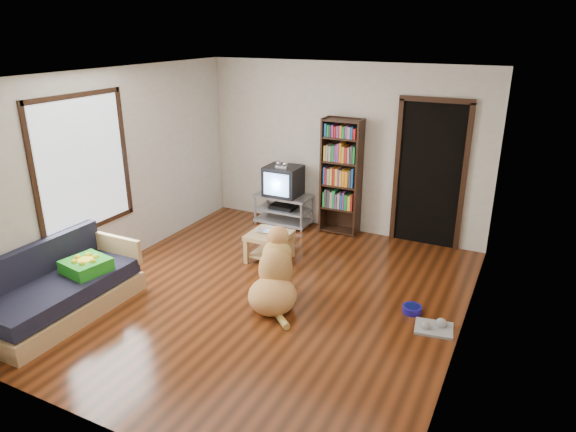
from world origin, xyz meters
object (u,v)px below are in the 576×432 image
at_px(bookshelf, 341,171).
at_px(laptop, 268,233).
at_px(dog_bowl, 412,309).
at_px(tv_stand, 283,208).
at_px(dog, 275,277).
at_px(crt_tv, 284,180).
at_px(green_cushion, 86,266).
at_px(grey_rag, 434,328).
at_px(coffee_table, 269,241).
at_px(sofa, 60,293).

bearing_deg(bookshelf, laptop, -108.65).
distance_m(dog_bowl, tv_stand, 3.19).
bearing_deg(laptop, dog, -70.33).
bearing_deg(crt_tv, green_cushion, -104.22).
bearing_deg(laptop, grey_rag, -29.39).
distance_m(tv_stand, coffee_table, 1.41).
xyz_separation_m(dog_bowl, sofa, (-3.56, -1.79, 0.22)).
relative_size(bookshelf, dog, 1.79).
bearing_deg(dog, grey_rag, 7.77).
xyz_separation_m(bookshelf, dog, (0.13, -2.43, -0.67)).
bearing_deg(green_cushion, tv_stand, 85.60).
xyz_separation_m(grey_rag, coffee_table, (-2.43, 0.76, 0.27)).
distance_m(grey_rag, tv_stand, 3.58).
bearing_deg(bookshelf, grey_rag, -48.42).
xyz_separation_m(bookshelf, sofa, (-1.92, -3.72, -0.74)).
bearing_deg(coffee_table, sofa, -121.92).
bearing_deg(dog_bowl, tv_stand, 144.57).
xyz_separation_m(green_cushion, sofa, (-0.12, -0.30, -0.23)).
bearing_deg(grey_rag, dog_bowl, 140.19).
bearing_deg(dog, bookshelf, 93.01).
height_order(crt_tv, dog, crt_tv).
relative_size(green_cushion, crt_tv, 0.77).
height_order(dog_bowl, grey_rag, dog_bowl).
height_order(dog_bowl, dog, dog).
relative_size(laptop, tv_stand, 0.38).
height_order(laptop, coffee_table, laptop).
height_order(grey_rag, crt_tv, crt_tv).
bearing_deg(crt_tv, dog_bowl, -35.75).
bearing_deg(dog_bowl, laptop, 167.26).
bearing_deg(dog_bowl, dog, -161.79).
relative_size(laptop, crt_tv, 0.59).
distance_m(grey_rag, dog, 1.85).
height_order(tv_stand, crt_tv, crt_tv).
bearing_deg(grey_rag, crt_tv, 143.81).
bearing_deg(bookshelf, tv_stand, -174.37).
height_order(grey_rag, bookshelf, bookshelf).
height_order(laptop, dog_bowl, laptop).
relative_size(crt_tv, coffee_table, 1.05).
xyz_separation_m(dog_bowl, crt_tv, (-2.59, 1.86, 0.70)).
bearing_deg(laptop, coffee_table, 77.37).
bearing_deg(grey_rag, laptop, 163.24).
bearing_deg(coffee_table, bookshelf, 70.99).
height_order(tv_stand, coffee_table, tv_stand).
relative_size(grey_rag, bookshelf, 0.22).
bearing_deg(coffee_table, dog_bowl, -13.51).
distance_m(crt_tv, coffee_table, 1.50).
distance_m(grey_rag, sofa, 4.17).
bearing_deg(coffee_table, tv_stand, 109.05).
relative_size(bookshelf, sofa, 1.00).
height_order(green_cushion, tv_stand, green_cushion).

